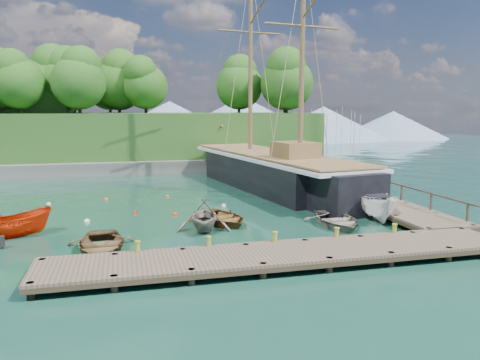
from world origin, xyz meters
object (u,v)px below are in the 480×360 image
object	(u,v)px
rowboat_2	(222,223)
rowboat_0	(101,252)
rowboat_1	(204,230)
rowboat_3	(337,226)
cabin_boat_white	(376,219)
motorboat_orange	(14,237)
schooner	(273,173)

from	to	relation	value
rowboat_2	rowboat_0	bearing A→B (deg)	-166.66
rowboat_1	rowboat_3	xyz separation A→B (m)	(7.35, -0.91, 0.00)
rowboat_0	rowboat_3	distance (m)	12.71
rowboat_0	rowboat_2	xyz separation A→B (m)	(6.52, 3.96, 0.00)
rowboat_0	rowboat_2	size ratio (longest dim) A/B	1.07
cabin_boat_white	rowboat_1	bearing A→B (deg)	-165.15
rowboat_0	motorboat_orange	xyz separation A→B (m)	(-4.41, 3.63, 0.00)
motorboat_orange	schooner	world-z (taller)	schooner
rowboat_1	rowboat_2	size ratio (longest dim) A/B	0.84
rowboat_0	cabin_boat_white	world-z (taller)	cabin_boat_white
rowboat_2	rowboat_3	size ratio (longest dim) A/B	0.97
rowboat_0	motorboat_orange	size ratio (longest dim) A/B	1.14
rowboat_1	schooner	xyz separation A→B (m)	(7.77, 11.86, 1.23)
cabin_boat_white	rowboat_2	bearing A→B (deg)	-173.17
rowboat_2	rowboat_3	world-z (taller)	rowboat_3
cabin_boat_white	schooner	world-z (taller)	schooner
rowboat_1	cabin_boat_white	world-z (taller)	cabin_boat_white
rowboat_2	schooner	distance (m)	12.47
rowboat_3	cabin_boat_white	world-z (taller)	cabin_boat_white
rowboat_0	schooner	world-z (taller)	schooner
schooner	rowboat_2	bearing A→B (deg)	-131.03
motorboat_orange	schooner	size ratio (longest dim) A/B	0.13
motorboat_orange	rowboat_3	bearing A→B (deg)	-119.64
rowboat_1	schooner	world-z (taller)	schooner
rowboat_1	rowboat_3	bearing A→B (deg)	2.74
rowboat_1	motorboat_orange	size ratio (longest dim) A/B	0.90
rowboat_2	cabin_boat_white	world-z (taller)	cabin_boat_white
rowboat_2	schooner	size ratio (longest dim) A/B	0.14
rowboat_0	rowboat_1	size ratio (longest dim) A/B	1.27
schooner	rowboat_1	bearing A→B (deg)	-132.75
rowboat_1	rowboat_2	distance (m)	1.81
rowboat_3	rowboat_0	bearing A→B (deg)	-168.66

